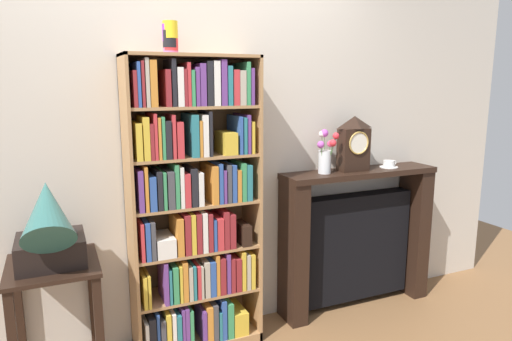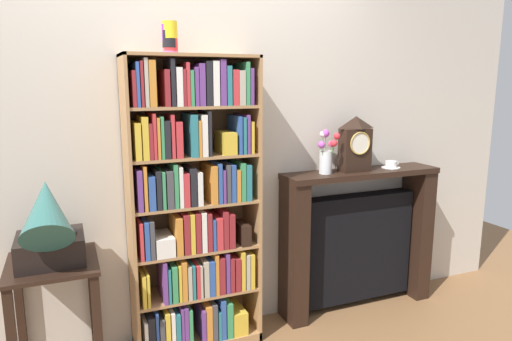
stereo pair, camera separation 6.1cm
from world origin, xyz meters
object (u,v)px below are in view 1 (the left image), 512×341
fireplace_mantel (355,239)px  teacup_with_saucer (389,164)px  bookshelf (194,212)px  mantel_clock (354,144)px  cup_stack (170,38)px  gramophone (49,228)px  flower_vase (326,154)px  side_table_left (55,298)px

fireplace_mantel → teacup_with_saucer: (0.26, -0.02, 0.55)m
bookshelf → mantel_clock: (1.18, 0.03, 0.36)m
cup_stack → gramophone: size_ratio=0.33×
cup_stack → gramophone: 1.21m
mantel_clock → gramophone: bearing=-174.9°
gramophone → teacup_with_saucer: size_ratio=3.88×
fireplace_mantel → flower_vase: size_ratio=3.96×
fireplace_mantel → side_table_left: bearing=-176.3°
gramophone → flower_vase: size_ratio=1.78×
fireplace_mantel → flower_vase: (-0.30, -0.02, 0.67)m
flower_vase → bookshelf: bearing=-178.3°
side_table_left → fireplace_mantel: fireplace_mantel is taller
fireplace_mantel → mantel_clock: size_ratio=3.07×
gramophone → flower_vase: (1.76, 0.18, 0.25)m
gramophone → mantel_clock: (1.99, 0.18, 0.30)m
teacup_with_saucer → gramophone: bearing=-175.5°
side_table_left → mantel_clock: (1.99, 0.11, 0.72)m
cup_stack → teacup_with_saucer: bearing=0.5°
mantel_clock → flower_vase: 0.24m
cup_stack → fireplace_mantel: size_ratio=0.15×
cup_stack → mantel_clock: cup_stack is taller
bookshelf → flower_vase: bearing=1.7°
fireplace_mantel → teacup_with_saucer: size_ratio=8.64×
mantel_clock → flower_vase: mantel_clock is taller
gramophone → mantel_clock: size_ratio=1.38×
gramophone → mantel_clock: 2.02m
side_table_left → flower_vase: size_ratio=2.37×
bookshelf → fireplace_mantel: bearing=2.4°
teacup_with_saucer → side_table_left: bearing=-177.3°
gramophone → bookshelf: bearing=10.7°
cup_stack → flower_vase: cup_stack is taller
side_table_left → flower_vase: 1.88m
teacup_with_saucer → bookshelf: bearing=-178.9°
bookshelf → mantel_clock: bearing=1.2°
fireplace_mantel → flower_vase: 0.73m
cup_stack → side_table_left: bearing=-172.3°
cup_stack → teacup_with_saucer: 1.82m
flower_vase → mantel_clock: bearing=-0.7°
mantel_clock → teacup_with_saucer: size_ratio=2.81×
mantel_clock → flower_vase: size_ratio=1.29×
side_table_left → gramophone: gramophone is taller
bookshelf → side_table_left: bearing=-174.2°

